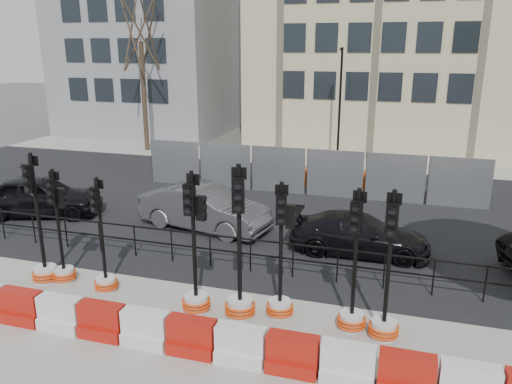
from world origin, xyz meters
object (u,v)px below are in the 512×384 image
(car_a, at_px, (39,196))
(car_c, at_px, (359,234))
(traffic_signal_a, at_px, (43,257))
(traffic_signal_d, at_px, (195,280))
(traffic_signal_h, at_px, (385,309))

(car_a, bearing_deg, car_c, -108.74)
(traffic_signal_a, relative_size, car_c, 0.84)
(traffic_signal_a, xyz_separation_m, traffic_signal_d, (4.49, -0.27, 0.09))
(traffic_signal_h, bearing_deg, car_c, 106.49)
(car_c, bearing_deg, traffic_signal_d, 143.00)
(car_a, bearing_deg, traffic_signal_a, -157.75)
(traffic_signal_d, distance_m, traffic_signal_h, 4.32)
(car_a, relative_size, car_c, 1.13)
(traffic_signal_h, relative_size, car_a, 0.70)
(traffic_signal_d, distance_m, car_c, 5.72)
(traffic_signal_d, bearing_deg, car_c, 58.97)
(traffic_signal_h, distance_m, car_c, 4.61)
(traffic_signal_a, height_order, traffic_signal_d, traffic_signal_a)
(traffic_signal_a, height_order, car_c, traffic_signal_a)
(traffic_signal_a, xyz_separation_m, car_c, (7.83, 4.36, -0.12))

